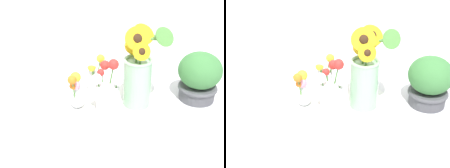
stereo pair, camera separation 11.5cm
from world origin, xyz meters
The scene contains 7 objects.
ground_plane centered at (0.00, 0.00, 0.00)m, with size 6.00×6.00×0.00m, color silver.
serving_tray centered at (0.01, 0.04, 0.01)m, with size 0.43×0.43×0.02m.
mason_jar_sunflowers centered at (0.12, 0.04, 0.15)m, with size 0.19×0.22×0.32m.
vase_small_center centered at (-0.02, -0.01, 0.10)m, with size 0.10×0.10×0.21m.
vase_bulb_right centered at (-0.11, 0.07, 0.09)m, with size 0.07×0.08×0.15m.
vase_small_back centered at (-0.02, 0.14, 0.10)m, with size 0.09×0.09×0.17m.
potted_plant centered at (0.37, 0.02, 0.10)m, with size 0.17×0.17×0.20m.
Camera 2 is at (-0.18, -0.95, 0.69)m, focal length 50.00 mm.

